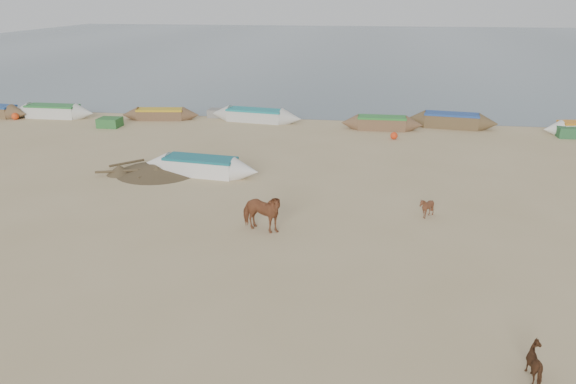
# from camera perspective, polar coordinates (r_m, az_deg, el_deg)

# --- Properties ---
(ground) EXTENTS (140.00, 140.00, 0.00)m
(ground) POSITION_cam_1_polar(r_m,az_deg,el_deg) (18.72, -1.90, -6.95)
(ground) COLOR tan
(ground) RESTS_ON ground
(sea) EXTENTS (160.00, 160.00, 0.00)m
(sea) POSITION_cam_1_polar(r_m,az_deg,el_deg) (98.85, 7.23, 14.56)
(sea) COLOR slate
(sea) RESTS_ON ground
(cow_adult) EXTENTS (1.94, 1.34, 1.50)m
(cow_adult) POSITION_cam_1_polar(r_m,az_deg,el_deg) (20.63, -2.73, -2.09)
(cow_adult) COLOR brown
(cow_adult) RESTS_ON ground
(calf_front) EXTENTS (0.89, 0.82, 0.85)m
(calf_front) POSITION_cam_1_polar(r_m,az_deg,el_deg) (22.66, 13.90, -1.53)
(calf_front) COLOR #582E1B
(calf_front) RESTS_ON ground
(calf_right) EXTENTS (1.00, 1.04, 0.82)m
(calf_right) POSITION_cam_1_polar(r_m,az_deg,el_deg) (14.48, 24.15, -15.67)
(calf_right) COLOR #4E2D19
(calf_right) RESTS_ON ground
(near_canoe) EXTENTS (6.00, 1.95, 0.88)m
(near_canoe) POSITION_cam_1_polar(r_m,az_deg,el_deg) (27.55, -8.87, 2.62)
(near_canoe) COLOR white
(near_canoe) RESTS_ON ground
(debris_pile) EXTENTS (4.45, 4.45, 0.44)m
(debris_pile) POSITION_cam_1_polar(r_m,az_deg,el_deg) (28.42, -13.11, 2.41)
(debris_pile) COLOR brown
(debris_pile) RESTS_ON ground
(waterline_canoes) EXTENTS (54.80, 3.58, 0.96)m
(waterline_canoes) POSITION_cam_1_polar(r_m,az_deg,el_deg) (37.89, 1.78, 7.47)
(waterline_canoes) COLOR brown
(waterline_canoes) RESTS_ON ground
(beach_clutter) EXTENTS (44.89, 5.41, 0.64)m
(beach_clutter) POSITION_cam_1_polar(r_m,az_deg,el_deg) (36.82, 10.06, 6.62)
(beach_clutter) COLOR #306B32
(beach_clutter) RESTS_ON ground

